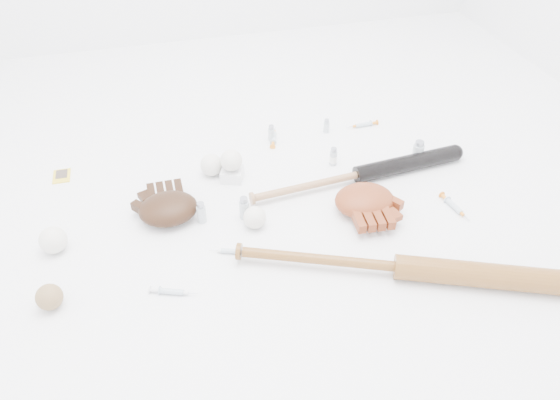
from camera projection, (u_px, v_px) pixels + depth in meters
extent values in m
plane|color=white|center=(279.00, 216.00, 1.79)|extent=(3.00, 3.00, 0.00)
cube|color=yellow|center=(62.00, 176.00, 1.96)|extent=(0.06, 0.08, 0.00)
cube|color=white|center=(232.00, 174.00, 1.94)|extent=(0.10, 0.10, 0.04)
sphere|color=silver|center=(231.00, 160.00, 1.90)|extent=(0.08, 0.08, 0.08)
sphere|color=silver|center=(53.00, 240.00, 1.65)|extent=(0.08, 0.08, 0.08)
sphere|color=silver|center=(212.00, 165.00, 1.95)|extent=(0.08, 0.08, 0.08)
sphere|color=silver|center=(255.00, 217.00, 1.73)|extent=(0.07, 0.07, 0.07)
sphere|color=olive|center=(49.00, 297.00, 1.48)|extent=(0.07, 0.07, 0.07)
cylinder|color=#ABB6BC|center=(271.00, 133.00, 2.13)|extent=(0.03, 0.03, 0.07)
cylinder|color=#ABB6BC|center=(326.00, 126.00, 2.17)|extent=(0.02, 0.02, 0.06)
cylinder|color=#ABB6BC|center=(244.00, 208.00, 1.77)|extent=(0.03, 0.03, 0.08)
cylinder|color=#ABB6BC|center=(418.00, 152.00, 2.00)|extent=(0.04, 0.04, 0.09)
cylinder|color=#ABB6BC|center=(201.00, 212.00, 1.75)|extent=(0.03, 0.03, 0.08)
cylinder|color=#ABB6BC|center=(333.00, 156.00, 2.00)|extent=(0.03, 0.03, 0.07)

